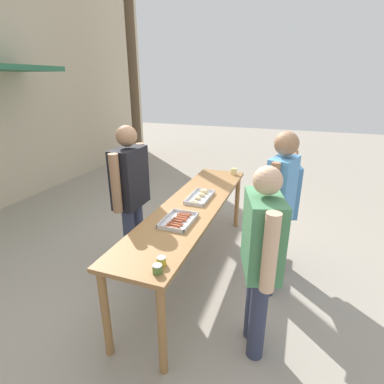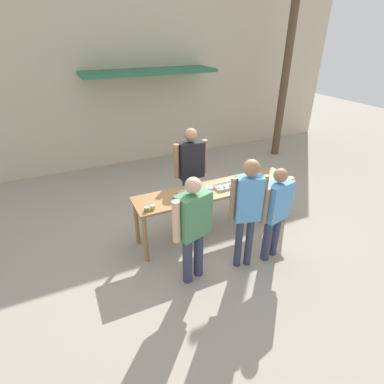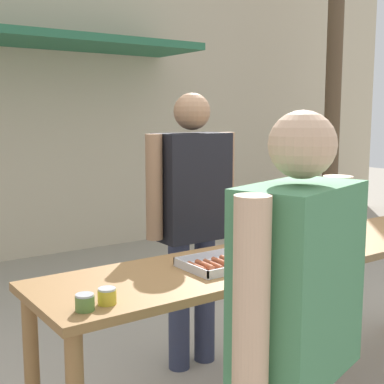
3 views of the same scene
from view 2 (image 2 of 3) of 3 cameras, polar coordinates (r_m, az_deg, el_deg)
ground_plane at (r=5.59m, az=4.36°, el=-7.40°), size 24.00×24.00×0.00m
building_facade_back at (r=8.29m, az=-9.27°, el=21.11°), size 12.00×1.11×4.50m
serving_table at (r=5.17m, az=4.68°, el=-0.29°), size 2.87×0.64×0.89m
food_tray_sausages at (r=4.89m, az=-0.01°, el=-0.37°), size 0.42×0.29×0.04m
food_tray_buns at (r=5.18m, az=6.91°, el=1.22°), size 0.48×0.24×0.06m
condiment_jar_mustard at (r=4.50m, az=-8.62°, el=-3.24°), size 0.07×0.07×0.07m
condiment_jar_ketchup at (r=4.54m, az=-7.45°, el=-2.86°), size 0.07×0.07×0.07m
beer_cup at (r=5.66m, az=17.27°, el=2.82°), size 0.09×0.09×0.09m
person_server_behind_table at (r=5.53m, az=-0.23°, el=4.86°), size 0.66×0.25×1.77m
person_customer_holding_hotdog at (r=4.06m, az=0.21°, el=-5.95°), size 0.66×0.38×1.65m
person_customer_with_cup at (r=4.66m, az=15.62°, el=-2.97°), size 0.64×0.35×1.56m
person_customer_waiting_in_line at (r=4.31m, az=10.54°, el=-2.51°), size 0.52×0.29×1.78m
utility_pole at (r=8.85m, az=17.94°, el=24.11°), size 1.10×0.21×5.38m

